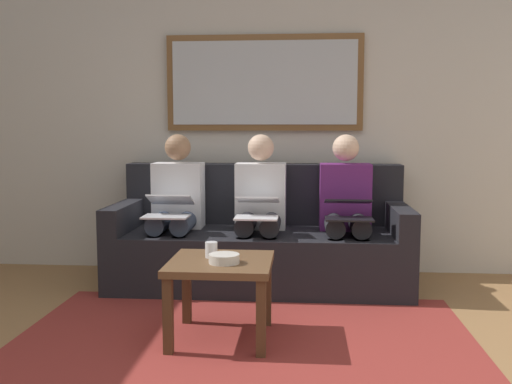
% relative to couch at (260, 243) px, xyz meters
% --- Properties ---
extents(wall_rear, '(6.00, 0.12, 2.60)m').
position_rel_couch_xyz_m(wall_rear, '(0.00, -0.48, 0.99)').
color(wall_rear, beige).
rests_on(wall_rear, ground_plane).
extents(area_rug, '(2.60, 1.80, 0.01)m').
position_rel_couch_xyz_m(area_rug, '(0.00, 1.27, -0.31)').
color(area_rug, maroon).
rests_on(area_rug, ground_plane).
extents(couch, '(2.20, 0.90, 0.90)m').
position_rel_couch_xyz_m(couch, '(0.00, 0.00, 0.00)').
color(couch, black).
rests_on(couch, ground_plane).
extents(framed_mirror, '(1.59, 0.05, 0.77)m').
position_rel_couch_xyz_m(framed_mirror, '(0.00, -0.39, 1.24)').
color(framed_mirror, brown).
extents(coffee_table, '(0.57, 0.57, 0.45)m').
position_rel_couch_xyz_m(coffee_table, '(0.13, 1.22, 0.07)').
color(coffee_table, brown).
rests_on(coffee_table, ground_plane).
extents(cup, '(0.07, 0.07, 0.09)m').
position_rel_couch_xyz_m(cup, '(0.19, 1.16, 0.19)').
color(cup, silver).
rests_on(cup, coffee_table).
extents(bowl, '(0.17, 0.17, 0.05)m').
position_rel_couch_xyz_m(bowl, '(0.10, 1.28, 0.17)').
color(bowl, beige).
rests_on(bowl, coffee_table).
extents(person_left, '(0.38, 0.58, 1.14)m').
position_rel_couch_xyz_m(person_left, '(-0.64, 0.07, 0.30)').
color(person_left, '#66236B').
rests_on(person_left, couch).
extents(laptop_black, '(0.33, 0.33, 0.14)m').
position_rel_couch_xyz_m(laptop_black, '(-0.64, 0.32, 0.31)').
color(laptop_black, black).
extents(person_middle, '(0.38, 0.58, 1.14)m').
position_rel_couch_xyz_m(person_middle, '(0.00, 0.07, 0.30)').
color(person_middle, silver).
rests_on(person_middle, couch).
extents(laptop_white, '(0.30, 0.35, 0.15)m').
position_rel_couch_xyz_m(laptop_white, '(0.00, 0.31, 0.32)').
color(laptop_white, white).
extents(person_right, '(0.38, 0.58, 1.14)m').
position_rel_couch_xyz_m(person_right, '(0.64, 0.07, 0.30)').
color(person_right, silver).
rests_on(person_right, couch).
extents(laptop_silver, '(0.32, 0.35, 0.16)m').
position_rel_couch_xyz_m(laptop_silver, '(0.64, 0.31, 0.31)').
color(laptop_silver, silver).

